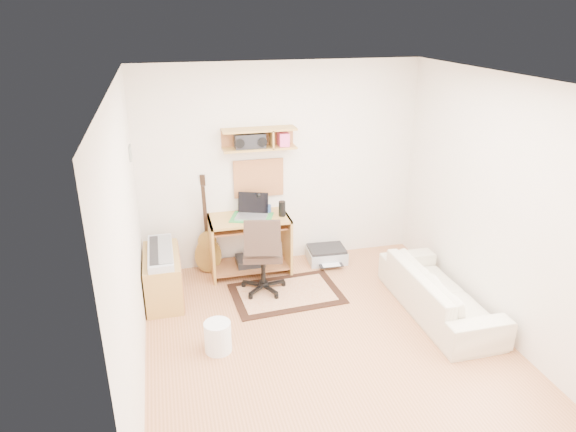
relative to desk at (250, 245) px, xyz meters
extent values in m
cube|color=#C27F51|center=(0.48, -1.73, -0.38)|extent=(3.60, 4.00, 0.01)
cube|color=white|center=(0.48, -1.73, 2.23)|extent=(3.60, 4.00, 0.01)
cube|color=white|center=(0.48, 0.28, 0.93)|extent=(3.60, 0.01, 2.60)
cube|color=white|center=(-1.32, -1.73, 0.93)|extent=(0.01, 4.00, 2.60)
cube|color=white|center=(2.29, -1.73, 0.93)|extent=(0.01, 4.00, 2.60)
cube|color=#C29044|center=(0.18, 0.15, 1.32)|extent=(0.90, 0.25, 0.26)
cube|color=tan|center=(0.18, 0.25, 0.79)|extent=(0.64, 0.03, 0.49)
cube|color=#4C8CBF|center=(-1.30, -0.23, 1.34)|extent=(0.02, 0.20, 0.15)
cylinder|color=black|center=(0.41, -0.05, 0.47)|extent=(0.09, 0.09, 0.19)
cylinder|color=#3657A3|center=(0.27, 0.10, 0.43)|extent=(0.07, 0.07, 0.10)
cube|color=black|center=(0.07, 0.15, 1.30)|extent=(0.37, 0.17, 0.19)
cube|color=beige|center=(0.31, -0.68, -0.37)|extent=(1.32, 0.92, 0.02)
cube|color=#C29044|center=(-1.10, -0.41, -0.10)|extent=(0.40, 0.90, 0.55)
cube|color=#B2B5BA|center=(-1.10, -0.41, 0.21)|extent=(0.27, 0.88, 0.08)
cylinder|color=white|center=(-0.61, -1.57, -0.22)|extent=(0.35, 0.35, 0.32)
cube|color=#A5A8AA|center=(1.05, 0.03, -0.29)|extent=(0.52, 0.41, 0.19)
imported|color=beige|center=(1.86, -1.46, -0.03)|extent=(0.51, 1.74, 0.68)
camera|label=1|loc=(-0.97, -5.83, 2.77)|focal=31.87mm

